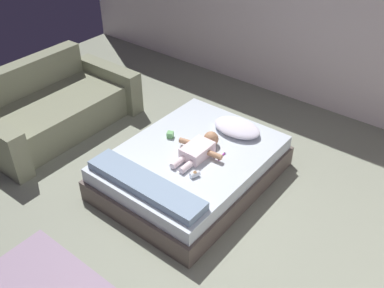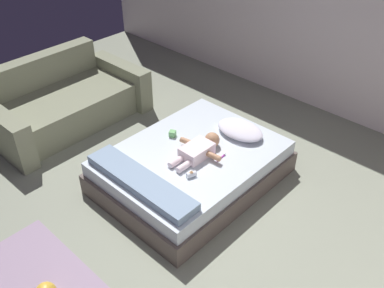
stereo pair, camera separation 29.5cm
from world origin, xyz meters
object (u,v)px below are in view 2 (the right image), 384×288
toothbrush (222,157)px  toy_block (173,134)px  baby (200,149)px  bed (192,167)px  baby_bottle (191,174)px  pillow (240,130)px  couch (63,102)px

toothbrush → toy_block: toy_block is taller
baby → toothbrush: 0.23m
bed → baby_bottle: bearing=-47.7°
bed → toy_block: (-0.34, 0.06, 0.22)m
baby → toy_block: bearing=175.1°
toy_block → bed: bearing=-10.4°
pillow → toy_block: size_ratio=6.27×
toothbrush → pillow: bearing=105.7°
bed → couch: couch is taller
pillow → baby: bearing=-97.5°
pillow → couch: couch is taller
couch → toothbrush: bearing=9.3°
toothbrush → toy_block: 0.62m
baby → toy_block: baby is taller
baby_bottle → couch: bearing=178.9°
pillow → baby_bottle: (0.11, -0.87, -0.02)m
toothbrush → baby_bottle: size_ratio=1.37×
pillow → baby: 0.56m
bed → baby: size_ratio=2.91×
bed → baby: baby is taller
toy_block → baby_bottle: 0.69m
couch → pillow: bearing=21.1°
baby → couch: bearing=-172.7°
baby_bottle → toy_block: bearing=150.0°
toothbrush → baby_bottle: bearing=-92.6°
pillow → baby: size_ratio=0.85×
bed → baby_bottle: (0.26, -0.28, 0.22)m
baby_bottle → toothbrush: bearing=87.4°
pillow → toy_block: (-0.49, -0.52, -0.02)m
couch → baby_bottle: couch is taller
bed → pillow: 0.65m
baby → bed: bearing=-160.7°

